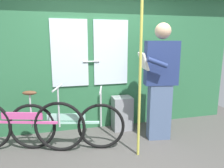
# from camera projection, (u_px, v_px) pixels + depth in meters

# --- Properties ---
(ground_plane) EXTENTS (5.98, 4.17, 0.04)m
(ground_plane) POSITION_uv_depth(u_px,v_px,m) (124.00, 165.00, 2.74)
(ground_plane) COLOR #474442
(train_door_wall) EXTENTS (4.98, 0.28, 2.36)m
(train_door_wall) POSITION_uv_depth(u_px,v_px,m) (102.00, 59.00, 3.69)
(train_door_wall) COLOR #2D6B42
(train_door_wall) RESTS_ON ground_plane
(bicycle_near_door) EXTENTS (1.72, 0.65, 0.95)m
(bicycle_near_door) POSITION_uv_depth(u_px,v_px,m) (22.00, 125.00, 3.00)
(bicycle_near_door) COLOR black
(bicycle_near_door) RESTS_ON ground_plane
(bicycle_leaning_behind) EXTENTS (1.64, 0.56, 0.90)m
(bicycle_leaning_behind) POSITION_uv_depth(u_px,v_px,m) (66.00, 125.00, 3.05)
(bicycle_leaning_behind) COLOR black
(bicycle_leaning_behind) RESTS_ON ground_plane
(passenger_reading_newspaper) EXTENTS (0.62, 0.56, 1.81)m
(passenger_reading_newspaper) POSITION_uv_depth(u_px,v_px,m) (160.00, 80.00, 3.27)
(passenger_reading_newspaper) COLOR slate
(passenger_reading_newspaper) RESTS_ON ground_plane
(trash_bin_by_wall) EXTENTS (0.34, 0.28, 0.59)m
(trash_bin_by_wall) POSITION_uv_depth(u_px,v_px,m) (122.00, 113.00, 3.76)
(trash_bin_by_wall) COLOR gray
(trash_bin_by_wall) RESTS_ON ground_plane
(handrail_pole) EXTENTS (0.04, 0.04, 2.32)m
(handrail_pole) POSITION_uv_depth(u_px,v_px,m) (140.00, 72.00, 2.72)
(handrail_pole) COLOR #C6C14C
(handrail_pole) RESTS_ON ground_plane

